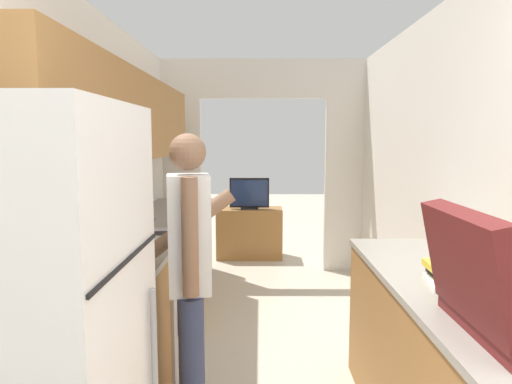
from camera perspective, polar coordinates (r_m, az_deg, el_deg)
name	(u,v)px	position (r m, az deg, el deg)	size (l,w,h in m)	color
wall_left	(85,161)	(3.08, -20.55, 3.62)	(0.38, 6.90, 2.50)	white
wall_right	(485,201)	(2.83, 26.73, -0.96)	(0.06, 6.90, 2.50)	white
wall_far_with_doorway	(263,152)	(5.40, 0.87, 4.96)	(2.77, 0.06, 2.50)	white
counter_left	(153,282)	(3.79, -12.73, -10.86)	(0.62, 3.39, 0.91)	#9E6B38
counter_right	(452,377)	(2.53, 23.33, -20.48)	(0.62, 1.95, 0.91)	#9E6B38
refrigerator	(15,374)	(1.73, -27.92, -19.45)	(0.77, 0.71, 1.70)	white
range_oven	(139,301)	(3.37, -14.39, -13.09)	(0.66, 0.72, 1.05)	#B7B7BC
person	(190,281)	(2.41, -8.26, -10.91)	(0.52, 0.42, 1.62)	#384266
suitcase	(506,297)	(1.83, 28.76, -11.42)	(0.47, 0.59, 0.44)	#5B1919
book_stack	(453,275)	(2.35, 23.40, -9.47)	(0.24, 0.30, 0.09)	white
tv_cabinet	(250,233)	(6.13, -0.81, -5.12)	(0.87, 0.42, 0.66)	#9E6B38
television	(249,194)	(6.00, -0.83, -0.22)	(0.52, 0.16, 0.41)	black
knife	(150,222)	(3.79, -13.14, -3.65)	(0.07, 0.32, 0.02)	#B7B7BC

